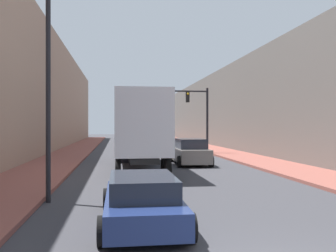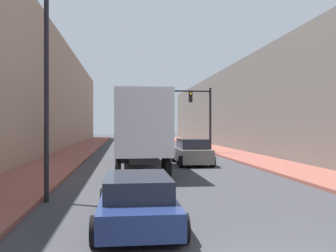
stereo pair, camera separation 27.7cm
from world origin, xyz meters
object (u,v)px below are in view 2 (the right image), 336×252
at_px(semi_truck, 139,129).
at_px(sedan_car, 137,200).
at_px(street_lamp, 46,43).
at_px(suv_car, 192,152).
at_px(traffic_signal_gantry, 196,108).

distance_m(semi_truck, sedan_car, 11.93).
bearing_deg(street_lamp, sedan_car, -46.95).
distance_m(sedan_car, street_lamp, 6.16).
height_order(sedan_car, street_lamp, street_lamp).
bearing_deg(semi_truck, sedan_car, -92.61).
bearing_deg(semi_truck, suv_car, 33.04).
bearing_deg(street_lamp, traffic_signal_gantry, 65.54).
xyz_separation_m(semi_truck, street_lamp, (-3.37, -8.77, 2.86)).
relative_size(sedan_car, suv_car, 0.98).
bearing_deg(traffic_signal_gantry, street_lamp, -114.46).
bearing_deg(street_lamp, suv_car, 58.24).
bearing_deg(sedan_car, semi_truck, 87.39).
bearing_deg(traffic_signal_gantry, semi_truck, -117.25).
height_order(semi_truck, sedan_car, semi_truck).
xyz_separation_m(semi_truck, traffic_signal_gantry, (5.29, 10.28, 1.65)).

